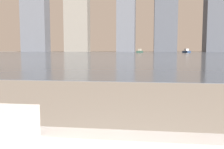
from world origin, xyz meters
The scene contains 5 objects.
harbor_water centered at (0.00, 62.00, 0.01)m, with size 180.00×110.00×0.01m.
harbor_boat_0 centered at (-1.36, 81.31, 0.45)m, with size 2.14×3.52×1.25m.
harbor_boat_2 centered at (13.17, 80.55, 0.46)m, with size 2.21×3.63×1.29m.
skyline_tower_1 centered at (-32.11, 118.00, 12.44)m, with size 11.56×6.14×24.88m.
skyline_tower_2 centered at (-8.44, 118.00, 22.52)m, with size 8.14×12.73×45.04m.
Camera 1 is at (0.33, 0.09, 0.90)m, focal length 40.00 mm.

